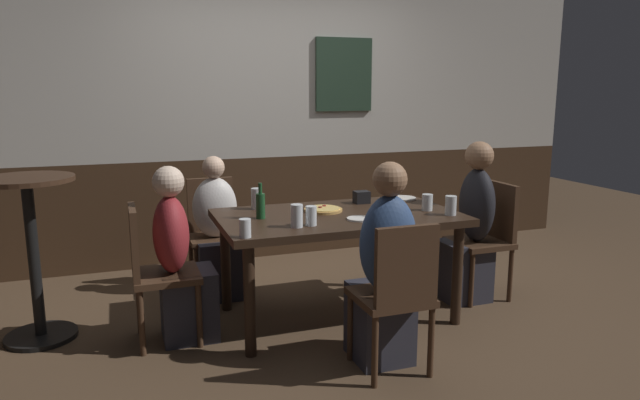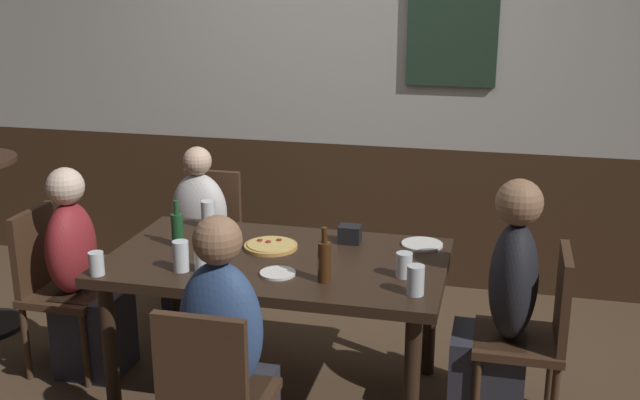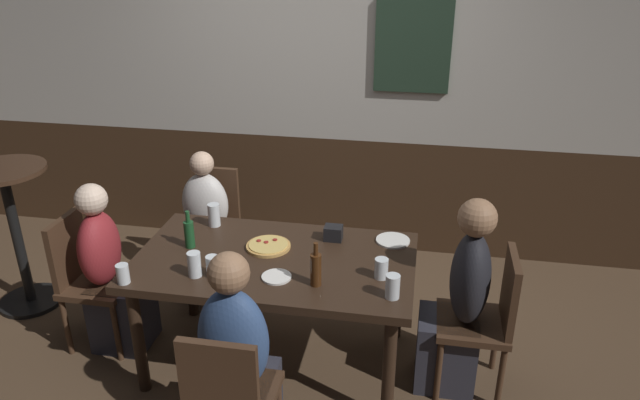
% 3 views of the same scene
% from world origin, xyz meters
% --- Properties ---
extents(ground_plane, '(12.00, 12.00, 0.00)m').
position_xyz_m(ground_plane, '(0.00, 0.00, 0.00)').
color(ground_plane, '#4C3826').
extents(wall_back, '(6.40, 0.13, 2.60)m').
position_xyz_m(wall_back, '(0.00, 1.65, 1.30)').
color(wall_back, '#3D2819').
rests_on(wall_back, ground_plane).
extents(dining_table, '(1.62, 0.94, 0.74)m').
position_xyz_m(dining_table, '(0.00, 0.00, 0.66)').
color(dining_table, black).
rests_on(dining_table, ground_plane).
extents(chair_head_east, '(0.40, 0.40, 0.88)m').
position_xyz_m(chair_head_east, '(1.23, 0.00, 0.50)').
color(chair_head_east, '#422B1C').
rests_on(chair_head_east, ground_plane).
extents(chair_left_far, '(0.40, 0.40, 0.88)m').
position_xyz_m(chair_left_far, '(-0.71, 0.88, 0.50)').
color(chair_left_far, '#422B1C').
rests_on(chair_left_far, ground_plane).
extents(chair_mid_near, '(0.40, 0.40, 0.88)m').
position_xyz_m(chair_mid_near, '(0.00, -0.88, 0.50)').
color(chair_mid_near, '#422B1C').
rests_on(chair_mid_near, ground_plane).
extents(chair_head_west, '(0.40, 0.40, 0.88)m').
position_xyz_m(chair_head_west, '(-1.23, 0.00, 0.50)').
color(chair_head_west, '#422B1C').
rests_on(chair_head_west, ground_plane).
extents(person_head_east, '(0.37, 0.34, 1.20)m').
position_xyz_m(person_head_east, '(1.07, 0.00, 0.51)').
color(person_head_east, '#2D2D38').
rests_on(person_head_east, ground_plane).
extents(person_left_far, '(0.34, 0.37, 1.08)m').
position_xyz_m(person_left_far, '(-0.71, 0.72, 0.45)').
color(person_left_far, '#2D2D38').
rests_on(person_left_far, ground_plane).
extents(person_mid_near, '(0.34, 0.37, 1.19)m').
position_xyz_m(person_mid_near, '(0.00, -0.72, 0.50)').
color(person_mid_near, '#2D2D38').
rests_on(person_mid_near, ground_plane).
extents(person_head_west, '(0.37, 0.34, 1.12)m').
position_xyz_m(person_head_west, '(-1.06, 0.00, 0.47)').
color(person_head_west, '#2D2D38').
rests_on(person_head_west, ground_plane).
extents(pizza, '(0.27, 0.27, 0.03)m').
position_xyz_m(pizza, '(-0.07, 0.11, 0.75)').
color(pizza, tan).
rests_on(pizza, dining_table).
extents(tumbler_short, '(0.07, 0.07, 0.14)m').
position_xyz_m(tumbler_short, '(-0.38, -0.27, 0.80)').
color(tumbler_short, silver).
rests_on(tumbler_short, dining_table).
extents(pint_glass_amber, '(0.08, 0.08, 0.13)m').
position_xyz_m(pint_glass_amber, '(0.70, -0.29, 0.80)').
color(pint_glass_amber, silver).
rests_on(pint_glass_amber, dining_table).
extents(pint_glass_stout, '(0.07, 0.07, 0.11)m').
position_xyz_m(pint_glass_stout, '(0.63, -0.10, 0.79)').
color(pint_glass_stout, silver).
rests_on(pint_glass_stout, dining_table).
extents(tumbler_water, '(0.07, 0.07, 0.12)m').
position_xyz_m(tumbler_water, '(-0.28, -0.26, 0.79)').
color(tumbler_water, silver).
rests_on(tumbler_water, dining_table).
extents(highball_clear, '(0.07, 0.07, 0.11)m').
position_xyz_m(highball_clear, '(-0.73, -0.41, 0.79)').
color(highball_clear, silver).
rests_on(highball_clear, dining_table).
extents(pint_glass_pale, '(0.08, 0.08, 0.15)m').
position_xyz_m(pint_glass_pale, '(-0.48, 0.34, 0.80)').
color(pint_glass_pale, silver).
rests_on(pint_glass_pale, dining_table).
extents(beer_bottle_green, '(0.06, 0.06, 0.24)m').
position_xyz_m(beer_bottle_green, '(-0.53, 0.04, 0.83)').
color(beer_bottle_green, '#194723').
rests_on(beer_bottle_green, dining_table).
extents(beer_bottle_brown, '(0.06, 0.06, 0.25)m').
position_xyz_m(beer_bottle_brown, '(0.29, -0.24, 0.84)').
color(beer_bottle_brown, '#42230F').
rests_on(beer_bottle_brown, dining_table).
extents(plate_white_large, '(0.21, 0.21, 0.01)m').
position_xyz_m(plate_white_large, '(0.66, 0.33, 0.75)').
color(plate_white_large, white).
rests_on(plate_white_large, dining_table).
extents(plate_white_small, '(0.16, 0.16, 0.01)m').
position_xyz_m(plate_white_small, '(0.07, -0.21, 0.75)').
color(plate_white_small, white).
rests_on(plate_white_small, dining_table).
extents(condiment_caddy, '(0.11, 0.09, 0.09)m').
position_xyz_m(condiment_caddy, '(0.30, 0.29, 0.79)').
color(condiment_caddy, black).
rests_on(condiment_caddy, dining_table).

